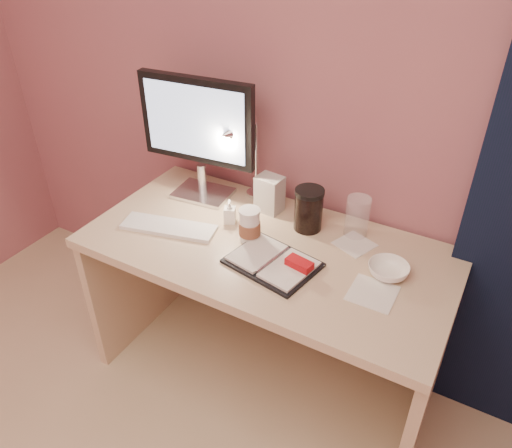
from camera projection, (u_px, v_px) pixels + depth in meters
The scene contains 13 objects.
desk at pixel (275, 279), 2.07m from camera, with size 1.40×0.70×0.73m.
monitor at pixel (198, 128), 2.02m from camera, with size 0.50×0.20×0.53m.
keyboard at pixel (169, 227), 1.98m from camera, with size 0.38×0.11×0.02m, color white.
planner at pixel (275, 262), 1.79m from camera, with size 0.34×0.28×0.05m.
paper_b at pixel (373, 293), 1.67m from camera, with size 0.15×0.15×0.00m, color silver.
paper_c at pixel (355, 244), 1.90m from camera, with size 0.13×0.13×0.00m, color silver.
coffee_cup at pixel (250, 226), 1.89m from camera, with size 0.08×0.08×0.13m.
clear_cup at pixel (357, 217), 1.91m from camera, with size 0.09×0.09×0.16m, color white.
bowl at pixel (388, 270), 1.73m from camera, with size 0.14×0.14×0.04m, color white.
lotion_bottle at pixel (230, 211), 2.00m from camera, with size 0.05×0.05×0.10m, color white.
dark_jar at pixel (308, 211), 1.95m from camera, with size 0.11×0.11×0.16m, color black.
product_box at pixel (270, 194), 2.06m from camera, with size 0.10×0.08×0.16m, color silver.
desk_lamp at pixel (253, 158), 2.00m from camera, with size 0.14×0.22×0.36m.
Camera 1 is at (0.71, 0.03, 1.86)m, focal length 35.00 mm.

